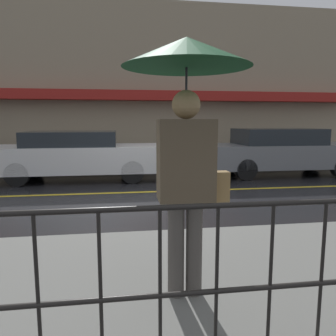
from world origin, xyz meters
TOP-DOWN VIEW (x-y plane):
  - ground_plane at (0.00, 0.00)m, footprint 80.00×80.00m
  - sidewalk_near at (0.00, -4.52)m, footprint 28.00×2.83m
  - sidewalk_far at (0.00, 4.02)m, footprint 28.00×1.82m
  - lane_marking at (0.00, 0.00)m, footprint 25.20×0.12m
  - building_storefront at (0.00, 5.06)m, footprint 28.00×0.85m
  - railing_foreground at (0.00, -5.69)m, footprint 12.00×0.04m
  - pedestrian at (-0.04, -4.87)m, footprint 1.07×1.07m
  - car_white at (-1.78, 1.95)m, footprint 4.74×1.79m
  - car_grey at (4.38, 1.95)m, footprint 4.78×1.75m

SIDE VIEW (x-z plane):
  - ground_plane at x=0.00m, z-range 0.00..0.00m
  - lane_marking at x=0.00m, z-range 0.00..0.01m
  - sidewalk_near at x=0.00m, z-range 0.00..0.12m
  - sidewalk_far at x=0.00m, z-range 0.00..0.12m
  - car_white at x=-1.78m, z-range 0.03..1.41m
  - car_grey at x=4.38m, z-range 0.02..1.46m
  - railing_foreground at x=0.00m, z-range 0.25..1.29m
  - pedestrian at x=-0.04m, z-range 0.73..2.95m
  - building_storefront at x=0.00m, z-range -0.03..6.03m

